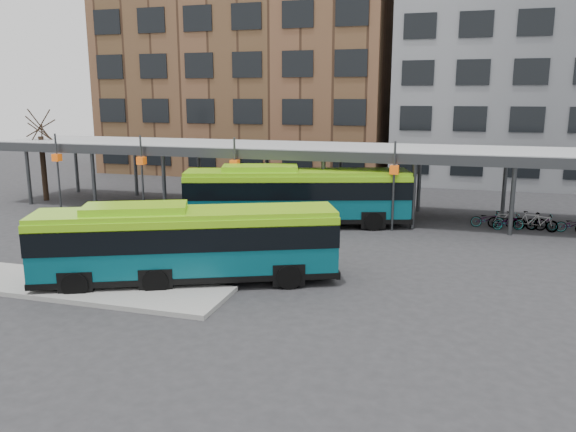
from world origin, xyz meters
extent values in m
plane|color=#28282B|center=(0.00, 0.00, 0.00)|extent=(120.00, 120.00, 0.00)
cube|color=gray|center=(-5.50, -3.00, 0.09)|extent=(14.00, 3.00, 0.18)
cube|color=#999B9E|center=(0.00, 13.00, 4.00)|extent=(40.00, 6.00, 0.35)
cube|color=#383A3D|center=(0.00, 10.00, 3.85)|extent=(40.00, 0.15, 0.55)
cylinder|color=#383A3D|center=(-18.00, 10.50, 1.90)|extent=(0.24, 0.24, 3.80)
cylinder|color=#383A3D|center=(-18.00, 15.50, 1.90)|extent=(0.24, 0.24, 3.80)
cylinder|color=#383A3D|center=(-13.00, 10.50, 1.90)|extent=(0.24, 0.24, 3.80)
cylinder|color=#383A3D|center=(-13.00, 15.50, 1.90)|extent=(0.24, 0.24, 3.80)
cylinder|color=#383A3D|center=(-8.00, 10.50, 1.90)|extent=(0.24, 0.24, 3.80)
cylinder|color=#383A3D|center=(-8.00, 15.50, 1.90)|extent=(0.24, 0.24, 3.80)
cylinder|color=#383A3D|center=(-3.00, 10.50, 1.90)|extent=(0.24, 0.24, 3.80)
cylinder|color=#383A3D|center=(-3.00, 15.50, 1.90)|extent=(0.24, 0.24, 3.80)
cylinder|color=#383A3D|center=(2.00, 10.50, 1.90)|extent=(0.24, 0.24, 3.80)
cylinder|color=#383A3D|center=(2.00, 15.50, 1.90)|extent=(0.24, 0.24, 3.80)
cylinder|color=#383A3D|center=(7.00, 10.50, 1.90)|extent=(0.24, 0.24, 3.80)
cylinder|color=#383A3D|center=(7.00, 15.50, 1.90)|extent=(0.24, 0.24, 3.80)
cylinder|color=#383A3D|center=(12.00, 10.50, 1.90)|extent=(0.24, 0.24, 3.80)
cylinder|color=#383A3D|center=(12.00, 15.50, 1.90)|extent=(0.24, 0.24, 3.80)
cylinder|color=#383A3D|center=(-15.00, 9.70, 2.40)|extent=(0.12, 0.12, 4.80)
cube|color=#E1550D|center=(-15.00, 9.70, 3.30)|extent=(0.45, 0.45, 0.45)
cylinder|color=#383A3D|center=(-9.00, 9.70, 2.40)|extent=(0.12, 0.12, 4.80)
cube|color=#E1550D|center=(-9.00, 9.70, 3.30)|extent=(0.45, 0.45, 0.45)
cylinder|color=#383A3D|center=(-3.00, 9.70, 2.40)|extent=(0.12, 0.12, 4.80)
cube|color=#E1550D|center=(-3.00, 9.70, 3.30)|extent=(0.45, 0.45, 0.45)
cylinder|color=#383A3D|center=(6.00, 9.70, 2.40)|extent=(0.12, 0.12, 4.80)
cube|color=#E1550D|center=(6.00, 9.70, 3.30)|extent=(0.45, 0.45, 0.45)
cylinder|color=black|center=(-18.00, 12.00, 2.20)|extent=(0.36, 0.36, 4.40)
cylinder|color=black|center=(-17.90, 12.00, 4.80)|extent=(0.08, 1.63, 1.59)
cylinder|color=black|center=(-18.00, 12.10, 4.80)|extent=(1.63, 0.13, 1.59)
cylinder|color=black|center=(-18.10, 11.99, 4.80)|extent=(0.15, 1.63, 1.59)
cylinder|color=black|center=(-18.00, 11.90, 4.80)|extent=(1.63, 0.10, 1.59)
cube|color=brown|center=(-10.00, 32.00, 11.00)|extent=(26.00, 14.00, 22.00)
cube|color=slate|center=(16.00, 32.00, 10.00)|extent=(24.00, 14.00, 20.00)
cube|color=#084C59|center=(-0.66, -1.18, 1.51)|extent=(11.34, 6.64, 2.36)
cube|color=black|center=(-0.66, -1.18, 1.98)|extent=(11.41, 6.71, 0.90)
cube|color=#80C914|center=(-0.66, -1.18, 2.78)|extent=(11.30, 6.56, 0.19)
cube|color=#80C914|center=(-2.39, -1.92, 2.97)|extent=(4.14, 3.05, 0.33)
cube|color=black|center=(-0.66, -1.18, 0.44)|extent=(11.41, 6.72, 0.23)
cylinder|color=black|center=(3.27, -0.74, 0.47)|extent=(0.98, 0.63, 0.94)
cylinder|color=black|center=(2.36, 1.37, 0.47)|extent=(0.98, 0.63, 0.94)
cylinder|color=black|center=(-1.24, -2.68, 0.47)|extent=(0.98, 0.63, 0.94)
cylinder|color=black|center=(-2.15, -0.56, 0.47)|extent=(0.98, 0.63, 0.94)
cylinder|color=black|center=(-3.85, -3.80, 0.47)|extent=(0.98, 0.63, 0.94)
cylinder|color=black|center=(-4.75, -1.68, 0.47)|extent=(0.98, 0.63, 0.94)
cube|color=#084C59|center=(0.76, 9.46, 1.63)|extent=(12.42, 6.06, 2.54)
cube|color=black|center=(0.76, 9.46, 2.14)|extent=(12.49, 6.13, 0.97)
cube|color=#80C914|center=(0.76, 9.46, 3.00)|extent=(12.39, 5.96, 0.20)
cube|color=#80C914|center=(-1.18, 8.85, 3.21)|extent=(4.43, 2.96, 0.36)
cube|color=black|center=(0.76, 9.46, 0.48)|extent=(12.50, 6.13, 0.24)
cylinder|color=black|center=(5.02, 9.48, 0.51)|extent=(1.06, 0.59, 1.02)
cylinder|color=black|center=(4.28, 11.85, 0.51)|extent=(1.06, 0.59, 1.02)
cylinder|color=black|center=(-0.03, 7.91, 0.51)|extent=(1.06, 0.59, 1.02)
cylinder|color=black|center=(-0.77, 10.28, 0.51)|extent=(1.06, 0.59, 1.02)
cylinder|color=black|center=(-2.95, 7.00, 0.51)|extent=(1.06, 0.59, 1.02)
cylinder|color=black|center=(-3.69, 9.37, 0.51)|extent=(1.06, 0.59, 1.02)
imported|color=slate|center=(10.96, 11.96, 0.47)|extent=(1.82, 0.76, 0.93)
imported|color=slate|center=(11.73, 12.06, 0.47)|extent=(1.64, 0.87, 0.95)
imported|color=slate|center=(12.00, 11.62, 0.45)|extent=(1.82, 1.09, 0.90)
imported|color=slate|center=(13.12, 11.90, 0.52)|extent=(1.76, 0.57, 1.04)
imported|color=slate|center=(13.73, 12.10, 0.44)|extent=(1.69, 0.66, 0.88)
imported|color=slate|center=(13.70, 11.81, 0.49)|extent=(1.69, 0.90, 0.98)
imported|color=slate|center=(15.23, 11.92, 0.44)|extent=(1.71, 0.64, 0.89)
camera|label=1|loc=(8.89, -20.03, 7.14)|focal=35.00mm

